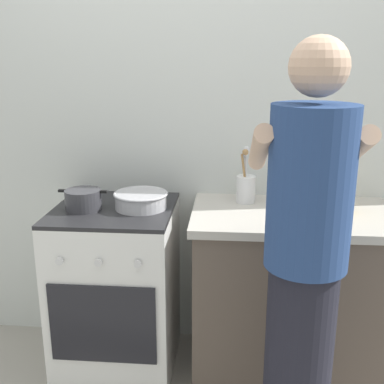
# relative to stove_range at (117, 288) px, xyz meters

# --- Properties ---
(ground) EXTENTS (6.00, 6.00, 0.00)m
(ground) POSITION_rel_stove_range_xyz_m (0.35, -0.15, -0.45)
(ground) COLOR gray
(back_wall) EXTENTS (3.20, 0.10, 2.50)m
(back_wall) POSITION_rel_stove_range_xyz_m (0.55, 0.35, 0.80)
(back_wall) COLOR silver
(back_wall) RESTS_ON ground
(countertop) EXTENTS (1.00, 0.60, 0.90)m
(countertop) POSITION_rel_stove_range_xyz_m (0.90, 0.00, 0.00)
(countertop) COLOR brown
(countertop) RESTS_ON ground
(stove_range) EXTENTS (0.60, 0.62, 0.90)m
(stove_range) POSITION_rel_stove_range_xyz_m (0.00, 0.00, 0.00)
(stove_range) COLOR white
(stove_range) RESTS_ON ground
(pot) EXTENTS (0.24, 0.18, 0.10)m
(pot) POSITION_rel_stove_range_xyz_m (-0.14, -0.04, 0.50)
(pot) COLOR #38383D
(pot) RESTS_ON stove_range
(mixing_bowl) EXTENTS (0.27, 0.27, 0.08)m
(mixing_bowl) POSITION_rel_stove_range_xyz_m (0.14, 0.01, 0.50)
(mixing_bowl) COLOR #B7B7BC
(mixing_bowl) RESTS_ON stove_range
(utensil_crock) EXTENTS (0.10, 0.10, 0.30)m
(utensil_crock) POSITION_rel_stove_range_xyz_m (0.67, 0.15, 0.54)
(utensil_crock) COLOR silver
(utensil_crock) RESTS_ON countertop
(spice_bottle) EXTENTS (0.04, 0.04, 0.10)m
(spice_bottle) POSITION_rel_stove_range_xyz_m (0.94, -0.08, 0.50)
(spice_bottle) COLOR silver
(spice_bottle) RESTS_ON countertop
(oil_bottle) EXTENTS (0.07, 0.07, 0.24)m
(oil_bottle) POSITION_rel_stove_range_xyz_m (1.15, 0.01, 0.55)
(oil_bottle) COLOR gold
(oil_bottle) RESTS_ON countertop
(person) EXTENTS (0.41, 0.50, 1.70)m
(person) POSITION_rel_stove_range_xyz_m (0.86, -0.61, 0.41)
(person) COLOR black
(person) RESTS_ON ground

